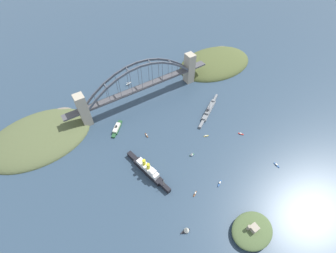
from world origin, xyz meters
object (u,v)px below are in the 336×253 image
at_px(harbor_arch_bridge, 141,86).
at_px(small_boat_5, 192,154).
at_px(small_boat_4, 206,136).
at_px(naval_cruiser, 209,110).
at_px(small_boat_3, 186,230).
at_px(fort_island_mid_harbor, 252,230).
at_px(small_boat_6, 147,135).
at_px(ocean_liner, 148,170).
at_px(small_boat_0, 241,134).
at_px(harbor_ferry_steamer, 117,128).
at_px(small_boat_2, 195,194).
at_px(small_boat_1, 220,183).
at_px(small_boat_7, 277,165).
at_px(seaplane_taxiing_near_bridge, 129,84).

xyz_separation_m(harbor_arch_bridge, small_boat_5, (-2.39, 135.39, -26.14)).
bearing_deg(small_boat_4, naval_cruiser, -133.32).
distance_m(harbor_arch_bridge, small_boat_3, 222.48).
xyz_separation_m(fort_island_mid_harbor, small_boat_6, (29.07, -179.94, -4.26)).
relative_size(ocean_liner, fort_island_mid_harbor, 1.65).
xyz_separation_m(small_boat_0, small_boat_3, (148.37, 67.36, 4.15)).
xyz_separation_m(harbor_arch_bridge, harbor_ferry_steamer, (63.93, 36.61, -26.93)).
distance_m(small_boat_2, small_boat_6, 111.71).
bearing_deg(small_boat_6, small_boat_3, 78.08).
xyz_separation_m(small_boat_4, small_boat_5, (38.01, 15.36, 2.63)).
height_order(ocean_liner, small_boat_1, ocean_liner).
distance_m(ocean_liner, small_boat_6, 61.91).
xyz_separation_m(harbor_arch_bridge, small_boat_3, (62.10, 212.22, -24.61)).
distance_m(harbor_arch_bridge, small_boat_5, 137.91).
relative_size(naval_cruiser, small_boat_1, 7.42).
height_order(harbor_ferry_steamer, small_boat_4, harbor_ferry_steamer).
bearing_deg(small_boat_0, small_boat_6, -31.73).
distance_m(harbor_arch_bridge, small_boat_6, 83.53).
distance_m(fort_island_mid_harbor, small_boat_1, 63.58).
relative_size(small_boat_3, small_boat_6, 1.24).
height_order(harbor_ferry_steamer, small_boat_6, harbor_ferry_steamer).
xyz_separation_m(naval_cruiser, small_boat_2, (104.09, 101.06, -1.89)).
height_order(naval_cruiser, small_boat_4, naval_cruiser).
xyz_separation_m(small_boat_4, small_boat_6, (72.80, -48.53, 0.19)).
relative_size(small_boat_0, small_boat_7, 0.79).
bearing_deg(small_boat_1, small_boat_2, -9.33).
height_order(harbor_arch_bridge, ocean_liner, harbor_arch_bridge).
bearing_deg(small_boat_6, small_boat_5, 118.57).
bearing_deg(small_boat_4, small_boat_5, 22.01).
height_order(harbor_arch_bridge, small_boat_5, harbor_arch_bridge).
xyz_separation_m(seaplane_taxiing_near_bridge, small_boat_3, (60.90, 261.92, 2.81)).
height_order(ocean_liner, small_boat_6, ocean_liner).
height_order(small_boat_1, small_boat_5, small_boat_5).
relative_size(seaplane_taxiing_near_bridge, small_boat_6, 1.23).
bearing_deg(small_boat_4, small_boat_3, 41.97).
relative_size(small_boat_3, small_boat_5, 1.51).
distance_m(small_boat_4, small_boat_6, 87.49).
relative_size(small_boat_0, small_boat_1, 0.74).
relative_size(harbor_arch_bridge, naval_cruiser, 3.50).
bearing_deg(fort_island_mid_harbor, naval_cruiser, -115.15).
relative_size(naval_cruiser, small_boat_4, 10.28).
distance_m(harbor_ferry_steamer, small_boat_2, 150.88).
relative_size(small_boat_4, small_boat_6, 0.80).
xyz_separation_m(harbor_ferry_steamer, fort_island_mid_harbor, (-60.61, 214.81, 2.61)).
relative_size(ocean_liner, small_boat_4, 11.11).
height_order(naval_cruiser, small_boat_0, naval_cruiser).
height_order(naval_cruiser, small_boat_5, naval_cruiser).
xyz_separation_m(small_boat_3, small_boat_5, (-64.50, -76.83, -1.53)).
relative_size(fort_island_mid_harbor, small_boat_1, 4.86).
height_order(ocean_liner, small_boat_7, ocean_liner).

